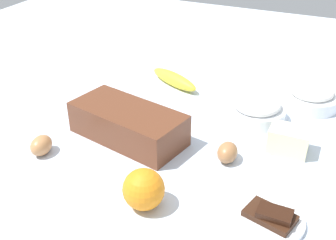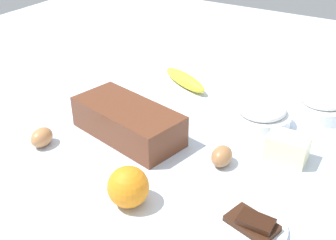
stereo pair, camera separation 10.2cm
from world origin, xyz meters
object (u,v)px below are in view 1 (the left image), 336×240
Objects in this scene: flour_bowl at (311,96)px; egg_beside_bowl at (227,152)px; loaf_pan at (128,123)px; sugar_bowl at (256,109)px; egg_near_butter at (41,145)px; banana at (174,79)px; chocolate_plate at (270,218)px; orange_fruit at (144,189)px; butter_block at (289,140)px.

flour_bowl is 2.56× the size of egg_beside_bowl.
sugar_bowl is at bearing 52.75° from loaf_pan.
loaf_pan reaches higher than sugar_bowl.
egg_beside_bowl is at bearing -92.84° from sugar_bowl.
loaf_pan is 4.95× the size of egg_near_butter.
banana is at bearing 74.29° from egg_near_butter.
egg_beside_bowl is 0.20m from chocolate_plate.
egg_near_butter is (-0.53, -0.50, -0.01)m from flour_bowl.
orange_fruit is at bearing -41.59° from loaf_pan.
flour_bowl is 1.89× the size of orange_fruit.
sugar_bowl reaches higher than chocolate_plate.
flour_bowl is 0.73m from egg_near_butter.
butter_block reaches higher than chocolate_plate.
loaf_pan is 0.34m from sugar_bowl.
banana is 0.44m from butter_block.
banana is at bearing 130.74° from egg_beside_bowl.
orange_fruit is 0.91× the size of butter_block.
butter_block is at bearing -93.10° from flour_bowl.
banana is at bearing 130.66° from chocolate_plate.
flour_bowl is 0.40m from banana.
loaf_pan is 0.41m from chocolate_plate.
egg_near_butter is at bearing -124.08° from loaf_pan.
flour_bowl is 2.54× the size of egg_near_butter.
egg_near_butter reaches higher than banana.
banana is 0.55m from orange_fruit.
egg_near_butter is 0.47× the size of chocolate_plate.
butter_block is (0.22, 0.31, -0.01)m from orange_fruit.
egg_beside_bowl reaches higher than banana.
orange_fruit is (-0.11, -0.42, 0.01)m from sugar_bowl.
chocolate_plate is at bearing -0.49° from egg_near_butter.
banana is 2.32× the size of orange_fruit.
orange_fruit is at bearing -104.73° from sugar_bowl.
egg_near_butter reaches higher than chocolate_plate.
chocolate_plate is at bearing -49.52° from egg_beside_bowl.
loaf_pan is at bearing -86.55° from banana.
flour_bowl is (0.38, 0.36, -0.01)m from loaf_pan.
flour_bowl is 0.37m from egg_beside_bowl.
flour_bowl is 0.60m from orange_fruit.
orange_fruit is 1.36× the size of egg_beside_bowl.
chocolate_plate is (0.12, -0.37, -0.02)m from sugar_bowl.
sugar_bowl is (0.26, 0.22, -0.01)m from loaf_pan.
chocolate_plate is at bearing 13.46° from orange_fruit.
sugar_bowl is at bearing 131.95° from butter_block.
loaf_pan is 4.99× the size of egg_beside_bowl.
flour_bowl and sugar_bowl have the same top height.
loaf_pan is 3.35× the size of butter_block.
orange_fruit is at bearing -11.49° from egg_near_butter.
sugar_bowl is 0.81× the size of banana.
sugar_bowl is 1.71× the size of butter_block.
chocolate_plate is at bearing -71.70° from sugar_bowl.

